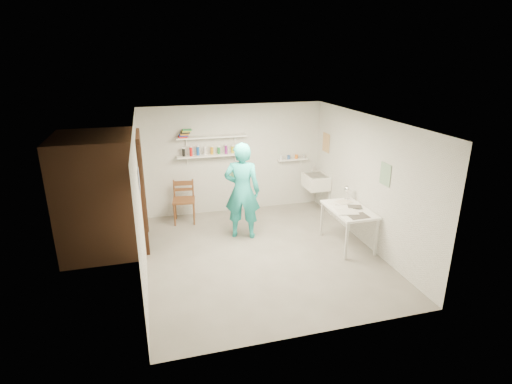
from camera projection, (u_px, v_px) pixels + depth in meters
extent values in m
cube|color=slate|center=(262.00, 255.00, 7.18)|extent=(4.00, 4.50, 0.02)
cube|color=silver|center=(263.00, 120.00, 6.38)|extent=(4.00, 4.50, 0.02)
cube|color=silver|center=(234.00, 159.00, 8.84)|extent=(4.00, 0.02, 2.40)
cube|color=silver|center=(315.00, 251.00, 4.72)|extent=(4.00, 0.02, 2.40)
cube|color=silver|center=(140.00, 202.00, 6.28)|extent=(0.02, 4.50, 2.40)
cube|color=silver|center=(368.00, 182.00, 7.28)|extent=(0.02, 4.50, 2.40)
cube|color=black|center=(142.00, 193.00, 7.31)|extent=(0.02, 0.90, 2.00)
cube|color=brown|center=(101.00, 194.00, 7.11)|extent=(1.40, 1.50, 2.10)
cube|color=brown|center=(138.00, 136.00, 6.97)|extent=(0.06, 1.05, 0.10)
cube|color=brown|center=(143.00, 202.00, 6.86)|extent=(0.06, 0.10, 2.00)
cube|color=brown|center=(143.00, 184.00, 7.77)|extent=(0.06, 0.10, 2.00)
cube|color=white|center=(212.00, 155.00, 8.55)|extent=(1.50, 0.22, 0.03)
cube|color=white|center=(212.00, 137.00, 8.42)|extent=(1.50, 0.22, 0.03)
cube|color=white|center=(292.00, 159.00, 9.12)|extent=(0.70, 0.14, 0.03)
cube|color=#334C7F|center=(139.00, 180.00, 6.22)|extent=(0.01, 0.28, 0.36)
cube|color=#995933|center=(326.00, 143.00, 8.80)|extent=(0.01, 0.34, 0.42)
cube|color=#3F724C|center=(385.00, 174.00, 6.68)|extent=(0.01, 0.30, 0.38)
cube|color=white|center=(316.00, 181.00, 8.93)|extent=(0.48, 0.60, 0.30)
imported|color=#23B0AE|center=(242.00, 191.00, 7.58)|extent=(0.80, 0.66, 1.88)
cylinder|color=beige|center=(236.00, 173.00, 7.64)|extent=(0.33, 0.15, 0.34)
cube|color=brown|center=(184.00, 200.00, 8.39)|extent=(0.51, 0.49, 0.98)
cube|color=white|center=(348.00, 227.00, 7.40)|extent=(0.66, 1.10, 0.74)
sphere|color=white|center=(348.00, 189.00, 7.66)|extent=(0.14, 0.14, 0.14)
cylinder|color=black|center=(183.00, 152.00, 8.36)|extent=(0.06, 0.06, 0.17)
cylinder|color=red|center=(190.00, 152.00, 8.40)|extent=(0.06, 0.06, 0.17)
cylinder|color=blue|center=(198.00, 152.00, 8.44)|extent=(0.06, 0.06, 0.17)
cylinder|color=white|center=(205.00, 151.00, 8.48)|extent=(0.06, 0.06, 0.17)
cylinder|color=orange|center=(212.00, 151.00, 8.51)|extent=(0.06, 0.06, 0.17)
cylinder|color=#268C3F|center=(219.00, 150.00, 8.55)|extent=(0.06, 0.06, 0.17)
cylinder|color=#8C268C|center=(226.00, 150.00, 8.59)|extent=(0.06, 0.06, 0.17)
cylinder|color=gold|center=(233.00, 149.00, 8.63)|extent=(0.06, 0.06, 0.17)
cylinder|color=black|center=(240.00, 149.00, 8.67)|extent=(0.06, 0.06, 0.17)
cube|color=red|center=(183.00, 137.00, 8.26)|extent=(0.18, 0.14, 0.03)
cube|color=#1933A5|center=(184.00, 135.00, 8.25)|extent=(0.18, 0.14, 0.03)
cube|color=orange|center=(185.00, 134.00, 8.25)|extent=(0.18, 0.14, 0.03)
cube|color=black|center=(185.00, 133.00, 8.24)|extent=(0.18, 0.14, 0.03)
cube|color=yellow|center=(186.00, 131.00, 8.24)|extent=(0.18, 0.14, 0.03)
cube|color=#338C4C|center=(187.00, 130.00, 8.23)|extent=(0.18, 0.14, 0.03)
cylinder|color=silver|center=(284.00, 157.00, 9.05)|extent=(0.07, 0.07, 0.09)
cylinder|color=#335999|center=(290.00, 157.00, 9.08)|extent=(0.07, 0.07, 0.09)
cylinder|color=orange|center=(295.00, 157.00, 9.12)|extent=(0.07, 0.07, 0.09)
cylinder|color=#999999|center=(301.00, 156.00, 9.15)|extent=(0.07, 0.07, 0.09)
cube|color=silver|center=(349.00, 208.00, 7.28)|extent=(0.30, 0.22, 0.00)
cube|color=#4C4742|center=(349.00, 208.00, 7.28)|extent=(0.30, 0.22, 0.00)
cube|color=beige|center=(349.00, 208.00, 7.28)|extent=(0.30, 0.22, 0.00)
cube|color=#383330|center=(349.00, 208.00, 7.28)|extent=(0.30, 0.22, 0.00)
cube|color=silver|center=(349.00, 208.00, 7.28)|extent=(0.30, 0.22, 0.00)
cube|color=silver|center=(349.00, 207.00, 7.28)|extent=(0.30, 0.22, 0.00)
cube|color=#4C4742|center=(349.00, 207.00, 7.27)|extent=(0.30, 0.22, 0.00)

